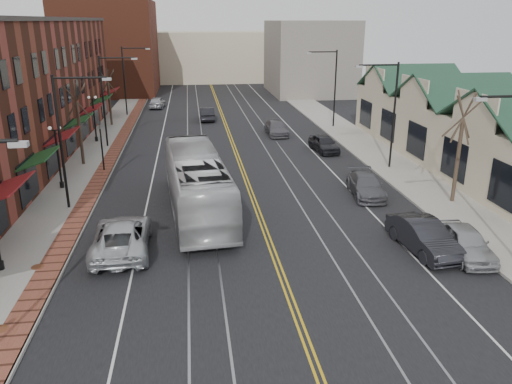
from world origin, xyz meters
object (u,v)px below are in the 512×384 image
object	(u,v)px
transit_bus	(197,183)
parked_car_a	(465,242)
parked_car_d	(324,143)
parked_car_b	(423,236)
parked_suv	(122,236)
parked_car_c	(366,185)

from	to	relation	value
transit_bus	parked_car_a	world-z (taller)	transit_bus
parked_car_a	parked_car_d	size ratio (longest dim) A/B	1.02
parked_car_d	transit_bus	bearing A→B (deg)	-136.84
parked_car_b	parked_suv	bearing A→B (deg)	166.52
parked_suv	parked_car_a	world-z (taller)	parked_suv
transit_bus	parked_car_d	bearing A→B (deg)	-135.63
parked_car_a	parked_car_b	world-z (taller)	parked_car_b
transit_bus	parked_car_a	xyz separation A→B (m)	(12.93, -7.83, -1.07)
parked_car_b	parked_car_c	bearing A→B (deg)	83.87
transit_bus	parked_car_d	size ratio (longest dim) A/B	3.03
parked_suv	parked_car_b	xyz separation A→B (m)	(15.00, -1.93, -0.02)
parked_suv	parked_car_b	world-z (taller)	parked_suv
parked_suv	parked_car_d	size ratio (longest dim) A/B	1.37
parked_car_d	parked_car_c	bearing A→B (deg)	-97.49
parked_car_b	parked_car_d	world-z (taller)	parked_car_b
transit_bus	parked_car_b	bearing A→B (deg)	142.77
parked_car_c	parked_car_d	world-z (taller)	parked_car_d
parked_suv	parked_car_a	distance (m)	17.02
parked_car_a	parked_car_d	distance (m)	21.16
parked_car_c	parked_car_a	bearing A→B (deg)	-72.89
parked_suv	parked_car_c	size ratio (longest dim) A/B	1.23
parked_car_a	parked_car_c	world-z (taller)	parked_car_a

